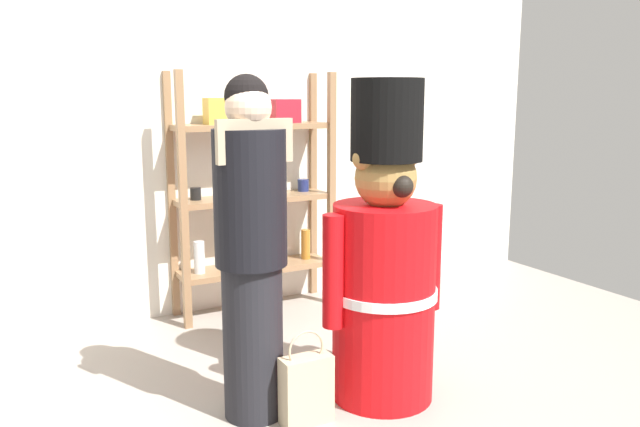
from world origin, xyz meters
TOP-DOWN VIEW (x-y plane):
  - back_wall at (0.00, 2.20)m, footprint 6.40×0.12m
  - merchandise_shelf at (0.52, 1.98)m, footprint 1.17×0.35m
  - teddy_bear_guard at (0.58, 0.37)m, footprint 0.70×0.55m
  - person_shopper at (-0.10, 0.51)m, footprint 0.36×0.35m
  - shopping_bag at (0.09, 0.31)m, footprint 0.25×0.11m

SIDE VIEW (x-z plane):
  - shopping_bag at x=0.09m, z-range -0.06..0.41m
  - teddy_bear_guard at x=0.58m, z-range -0.13..1.52m
  - person_shopper at x=-0.10m, z-range 0.03..1.70m
  - merchandise_shelf at x=0.52m, z-range 0.03..1.76m
  - back_wall at x=0.00m, z-range 0.00..2.60m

